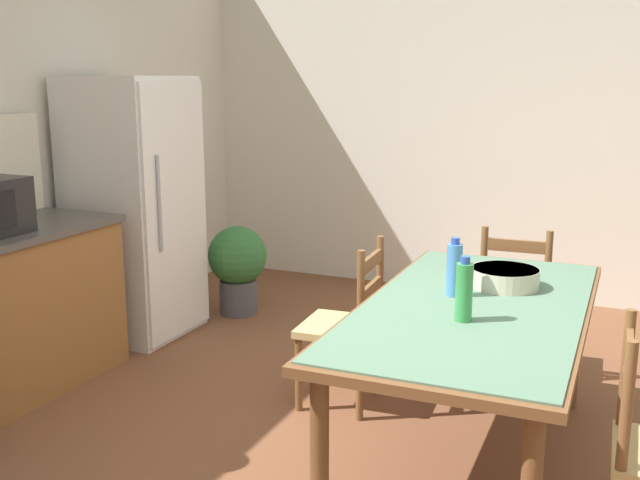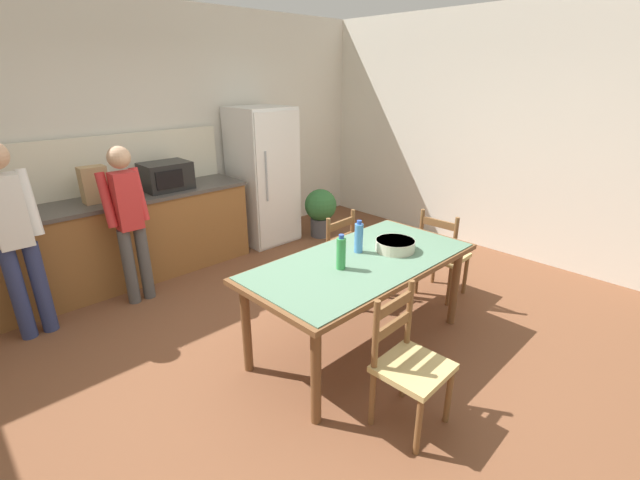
% 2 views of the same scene
% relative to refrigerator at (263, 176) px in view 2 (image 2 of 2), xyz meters
% --- Properties ---
extents(ground_plane, '(8.32, 8.32, 0.00)m').
position_rel_refrigerator_xyz_m(ground_plane, '(-1.29, -2.19, -0.88)').
color(ground_plane, brown).
extents(wall_back, '(6.52, 0.12, 2.90)m').
position_rel_refrigerator_xyz_m(wall_back, '(-1.29, 0.47, 0.57)').
color(wall_back, silver).
rests_on(wall_back, ground).
extents(wall_right, '(0.12, 5.20, 2.90)m').
position_rel_refrigerator_xyz_m(wall_right, '(1.97, -2.19, 0.57)').
color(wall_right, silver).
rests_on(wall_right, ground).
extents(kitchen_counter, '(3.31, 0.66, 0.93)m').
position_rel_refrigerator_xyz_m(kitchen_counter, '(-2.11, 0.04, -0.41)').
color(kitchen_counter, brown).
rests_on(kitchen_counter, ground).
extents(counter_splashback, '(3.27, 0.03, 0.60)m').
position_rel_refrigerator_xyz_m(counter_splashback, '(-2.11, 0.35, 0.35)').
color(counter_splashback, '#EFE8CB').
rests_on(counter_splashback, kitchen_counter).
extents(refrigerator, '(0.71, 0.73, 1.76)m').
position_rel_refrigerator_xyz_m(refrigerator, '(0.00, 0.00, 0.00)').
color(refrigerator, white).
rests_on(refrigerator, ground).
extents(microwave, '(0.50, 0.39, 0.30)m').
position_rel_refrigerator_xyz_m(microwave, '(-1.30, 0.02, 0.20)').
color(microwave, black).
rests_on(microwave, kitchen_counter).
extents(paper_bag, '(0.24, 0.16, 0.36)m').
position_rel_refrigerator_xyz_m(paper_bag, '(-2.05, 0.01, 0.23)').
color(paper_bag, tan).
rests_on(paper_bag, kitchen_counter).
extents(dining_table, '(1.93, 0.97, 0.78)m').
position_rel_refrigerator_xyz_m(dining_table, '(-0.94, -2.54, -0.18)').
color(dining_table, brown).
rests_on(dining_table, ground).
extents(bottle_near_centre, '(0.07, 0.07, 0.27)m').
position_rel_refrigerator_xyz_m(bottle_near_centre, '(-1.18, -2.54, 0.02)').
color(bottle_near_centre, green).
rests_on(bottle_near_centre, dining_table).
extents(bottle_off_centre, '(0.07, 0.07, 0.27)m').
position_rel_refrigerator_xyz_m(bottle_off_centre, '(-0.84, -2.42, 0.02)').
color(bottle_off_centre, '#4C8ED6').
rests_on(bottle_off_centre, dining_table).
extents(serving_bowl, '(0.32, 0.32, 0.09)m').
position_rel_refrigerator_xyz_m(serving_bowl, '(-0.60, -2.60, -0.05)').
color(serving_bowl, beige).
rests_on(serving_bowl, dining_table).
extents(chair_head_end, '(0.42, 0.44, 0.91)m').
position_rel_refrigerator_xyz_m(chair_head_end, '(0.31, -2.52, -0.44)').
color(chair_head_end, brown).
rests_on(chair_head_end, ground).
extents(chair_side_far_right, '(0.45, 0.43, 0.91)m').
position_rel_refrigerator_xyz_m(chair_side_far_right, '(-0.51, -1.76, -0.44)').
color(chair_side_far_right, brown).
rests_on(chair_side_far_right, ground).
extents(chair_side_near_left, '(0.43, 0.42, 0.91)m').
position_rel_refrigerator_xyz_m(chair_side_near_left, '(-1.36, -3.31, -0.44)').
color(chair_side_near_left, brown).
rests_on(chair_side_near_left, ground).
extents(person_at_sink, '(0.42, 0.29, 1.67)m').
position_rel_refrigerator_xyz_m(person_at_sink, '(-2.84, -0.48, 0.06)').
color(person_at_sink, navy).
rests_on(person_at_sink, ground).
extents(person_at_counter, '(0.39, 0.27, 1.54)m').
position_rel_refrigerator_xyz_m(person_at_counter, '(-1.95, -0.50, -0.01)').
color(person_at_counter, '#4C4C4C').
rests_on(person_at_counter, ground).
extents(potted_plant, '(0.44, 0.44, 0.67)m').
position_rel_refrigerator_xyz_m(potted_plant, '(0.64, -0.43, -0.49)').
color(potted_plant, '#4C4C51').
rests_on(potted_plant, ground).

